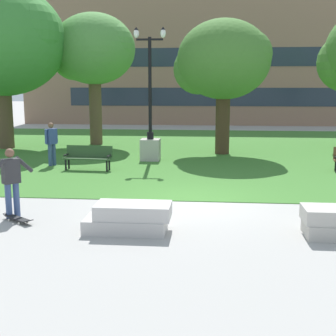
{
  "coord_description": "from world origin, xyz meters",
  "views": [
    {
      "loc": [
        0.48,
        -12.63,
        3.25
      ],
      "look_at": [
        -0.55,
        -1.4,
        1.2
      ],
      "focal_mm": 50.0,
      "sensor_mm": 36.0,
      "label": 1
    }
  ],
  "objects_px": {
    "concrete_block_left": "(129,218)",
    "skateboard": "(18,218)",
    "park_bench_near_right": "(88,156)",
    "lamp_post_left": "(150,134)",
    "person_skateboarder": "(11,179)",
    "person_bystander_near_lawn": "(51,141)"
  },
  "relations": [
    {
      "from": "person_skateboarder",
      "to": "person_bystander_near_lawn",
      "type": "xyz_separation_m",
      "value": [
        -1.46,
        7.14,
        0.01
      ]
    },
    {
      "from": "concrete_block_left",
      "to": "skateboard",
      "type": "bearing_deg",
      "value": 170.04
    },
    {
      "from": "lamp_post_left",
      "to": "person_bystander_near_lawn",
      "type": "relative_size",
      "value": 3.21
    },
    {
      "from": "concrete_block_left",
      "to": "skateboard",
      "type": "distance_m",
      "value": 2.82
    },
    {
      "from": "person_skateboarder",
      "to": "lamp_post_left",
      "type": "relative_size",
      "value": 0.31
    },
    {
      "from": "concrete_block_left",
      "to": "skateboard",
      "type": "xyz_separation_m",
      "value": [
        -2.77,
        0.49,
        -0.22
      ]
    },
    {
      "from": "lamp_post_left",
      "to": "person_skateboarder",
      "type": "bearing_deg",
      "value": -104.37
    },
    {
      "from": "concrete_block_left",
      "to": "person_bystander_near_lawn",
      "type": "height_order",
      "value": "person_bystander_near_lawn"
    },
    {
      "from": "person_skateboarder",
      "to": "person_bystander_near_lawn",
      "type": "height_order",
      "value": "person_bystander_near_lawn"
    },
    {
      "from": "person_skateboarder",
      "to": "person_bystander_near_lawn",
      "type": "relative_size",
      "value": 1.0
    },
    {
      "from": "skateboard",
      "to": "concrete_block_left",
      "type": "bearing_deg",
      "value": -9.96
    },
    {
      "from": "person_bystander_near_lawn",
      "to": "skateboard",
      "type": "bearing_deg",
      "value": -77.06
    },
    {
      "from": "concrete_block_left",
      "to": "lamp_post_left",
      "type": "bearing_deg",
      "value": 94.58
    },
    {
      "from": "park_bench_near_right",
      "to": "lamp_post_left",
      "type": "height_order",
      "value": "lamp_post_left"
    },
    {
      "from": "lamp_post_left",
      "to": "person_bystander_near_lawn",
      "type": "height_order",
      "value": "lamp_post_left"
    },
    {
      "from": "person_bystander_near_lawn",
      "to": "park_bench_near_right",
      "type": "bearing_deg",
      "value": -24.53
    },
    {
      "from": "person_bystander_near_lawn",
      "to": "concrete_block_left",
      "type": "bearing_deg",
      "value": -60.61
    },
    {
      "from": "person_skateboarder",
      "to": "person_bystander_near_lawn",
      "type": "bearing_deg",
      "value": 101.56
    },
    {
      "from": "concrete_block_left",
      "to": "skateboard",
      "type": "relative_size",
      "value": 2.02
    },
    {
      "from": "concrete_block_left",
      "to": "park_bench_near_right",
      "type": "relative_size",
      "value": 1.04
    },
    {
      "from": "park_bench_near_right",
      "to": "lamp_post_left",
      "type": "distance_m",
      "value": 3.24
    },
    {
      "from": "person_skateboarder",
      "to": "skateboard",
      "type": "relative_size",
      "value": 1.81
    }
  ]
}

